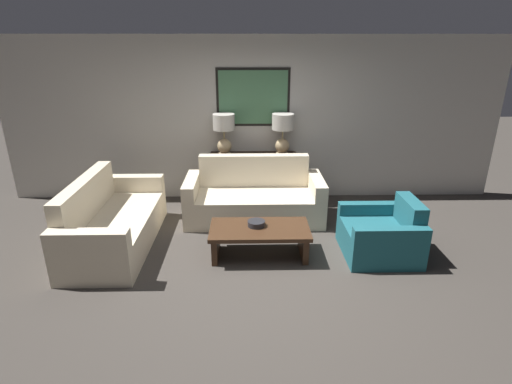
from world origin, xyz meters
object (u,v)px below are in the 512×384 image
(console_table, at_px, (254,178))
(coffee_table, at_px, (260,235))
(table_lamp_left, at_px, (224,130))
(decorative_bowl, at_px, (256,223))
(armchair_near_back_wall, at_px, (382,235))
(table_lamp_right, at_px, (283,129))
(couch_by_back_wall, at_px, (254,199))
(couch_by_side, at_px, (113,224))

(console_table, height_order, coffee_table, console_table)
(table_lamp_left, bearing_deg, decorative_bowl, -75.15)
(table_lamp_left, xyz_separation_m, decorative_bowl, (0.48, -1.80, -0.80))
(table_lamp_left, height_order, decorative_bowl, table_lamp_left)
(console_table, xyz_separation_m, decorative_bowl, (0.01, -1.80, 0.01))
(table_lamp_left, relative_size, armchair_near_back_wall, 0.72)
(table_lamp_left, relative_size, table_lamp_right, 1.00)
(couch_by_back_wall, distance_m, coffee_table, 1.16)
(couch_by_side, bearing_deg, coffee_table, -9.88)
(console_table, height_order, table_lamp_left, table_lamp_left)
(armchair_near_back_wall, bearing_deg, couch_by_side, 174.75)
(table_lamp_left, height_order, couch_by_side, table_lamp_left)
(couch_by_side, distance_m, decorative_bowl, 1.91)
(table_lamp_right, xyz_separation_m, decorative_bowl, (-0.46, -1.80, -0.80))
(coffee_table, bearing_deg, couch_by_side, 170.12)
(coffee_table, bearing_deg, couch_by_back_wall, 92.38)
(console_table, bearing_deg, table_lamp_left, 180.00)
(table_lamp_right, height_order, armchair_near_back_wall, table_lamp_right)
(table_lamp_right, bearing_deg, couch_by_back_wall, -124.37)
(console_table, bearing_deg, armchair_near_back_wall, -48.99)
(decorative_bowl, bearing_deg, armchair_near_back_wall, -1.21)
(table_lamp_left, height_order, table_lamp_right, same)
(console_table, relative_size, decorative_bowl, 6.49)
(console_table, relative_size, couch_by_side, 0.69)
(table_lamp_right, relative_size, decorative_bowl, 3.01)
(console_table, bearing_deg, coffee_table, -88.50)
(armchair_near_back_wall, bearing_deg, couch_by_back_wall, 144.27)
(couch_by_back_wall, distance_m, decorative_bowl, 1.12)
(couch_by_back_wall, distance_m, couch_by_side, 2.05)
(console_table, height_order, armchair_near_back_wall, console_table)
(console_table, height_order, couch_by_back_wall, couch_by_back_wall)
(table_lamp_left, xyz_separation_m, couch_by_side, (-1.41, -1.51, -0.92))
(table_lamp_left, height_order, armchair_near_back_wall, table_lamp_left)
(table_lamp_right, distance_m, armchair_near_back_wall, 2.36)
(console_table, distance_m, table_lamp_left, 0.94)
(table_lamp_right, height_order, decorative_bowl, table_lamp_right)
(table_lamp_right, relative_size, couch_by_back_wall, 0.32)
(couch_by_back_wall, xyz_separation_m, coffee_table, (0.05, -1.16, -0.01))
(couch_by_back_wall, relative_size, couch_by_side, 1.00)
(coffee_table, height_order, armchair_near_back_wall, armchair_near_back_wall)
(coffee_table, xyz_separation_m, decorative_bowl, (-0.04, 0.05, 0.13))
(coffee_table, bearing_deg, armchair_near_back_wall, 0.61)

